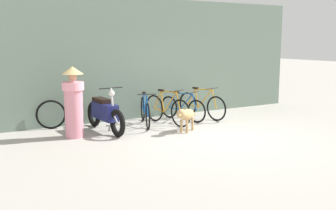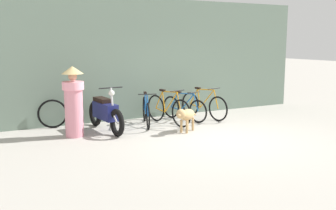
{
  "view_description": "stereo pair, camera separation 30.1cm",
  "coord_description": "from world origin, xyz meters",
  "px_view_note": "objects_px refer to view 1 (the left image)",
  "views": [
    {
      "loc": [
        -5.24,
        -6.83,
        2.16
      ],
      "look_at": [
        -0.71,
        1.12,
        0.65
      ],
      "focal_mm": 42.0,
      "sensor_mm": 36.0,
      "label": 1
    },
    {
      "loc": [
        -4.98,
        -6.98,
        2.16
      ],
      "look_at": [
        -0.71,
        1.12,
        0.65
      ],
      "focal_mm": 42.0,
      "sensor_mm": 36.0,
      "label": 2
    }
  ],
  "objects_px": {
    "bicycle_1": "(167,110)",
    "bicycle_3": "(202,105)",
    "spare_tire_left": "(51,115)",
    "stray_dog": "(186,115)",
    "motorcycle": "(105,113)",
    "bicycle_0": "(145,112)",
    "person_in_robes": "(74,100)",
    "bicycle_2": "(182,108)"
  },
  "relations": [
    {
      "from": "bicycle_3",
      "to": "spare_tire_left",
      "type": "distance_m",
      "value": 4.06
    },
    {
      "from": "bicycle_1",
      "to": "bicycle_2",
      "type": "height_order",
      "value": "bicycle_1"
    },
    {
      "from": "bicycle_2",
      "to": "spare_tire_left",
      "type": "bearing_deg",
      "value": -118.11
    },
    {
      "from": "motorcycle",
      "to": "person_in_robes",
      "type": "xyz_separation_m",
      "value": [
        -0.8,
        -0.2,
        0.4
      ]
    },
    {
      "from": "bicycle_0",
      "to": "stray_dog",
      "type": "distance_m",
      "value": 1.25
    },
    {
      "from": "bicycle_1",
      "to": "stray_dog",
      "type": "bearing_deg",
      "value": -14.32
    },
    {
      "from": "bicycle_3",
      "to": "stray_dog",
      "type": "bearing_deg",
      "value": -59.32
    },
    {
      "from": "stray_dog",
      "to": "spare_tire_left",
      "type": "bearing_deg",
      "value": -69.33
    },
    {
      "from": "bicycle_2",
      "to": "bicycle_3",
      "type": "relative_size",
      "value": 0.9
    },
    {
      "from": "person_in_robes",
      "to": "spare_tire_left",
      "type": "height_order",
      "value": "person_in_robes"
    },
    {
      "from": "bicycle_3",
      "to": "spare_tire_left",
      "type": "bearing_deg",
      "value": -112.46
    },
    {
      "from": "stray_dog",
      "to": "person_in_robes",
      "type": "xyz_separation_m",
      "value": [
        -2.45,
        0.81,
        0.43
      ]
    },
    {
      "from": "bicycle_3",
      "to": "spare_tire_left",
      "type": "xyz_separation_m",
      "value": [
        -4.0,
        0.68,
        -0.0
      ]
    },
    {
      "from": "bicycle_1",
      "to": "bicycle_3",
      "type": "height_order",
      "value": "bicycle_1"
    },
    {
      "from": "bicycle_1",
      "to": "bicycle_0",
      "type": "bearing_deg",
      "value": -115.81
    },
    {
      "from": "bicycle_0",
      "to": "motorcycle",
      "type": "height_order",
      "value": "motorcycle"
    },
    {
      "from": "stray_dog",
      "to": "spare_tire_left",
      "type": "distance_m",
      "value": 3.32
    },
    {
      "from": "motorcycle",
      "to": "spare_tire_left",
      "type": "relative_size",
      "value": 2.7
    },
    {
      "from": "bicycle_1",
      "to": "person_in_robes",
      "type": "distance_m",
      "value": 2.55
    },
    {
      "from": "bicycle_3",
      "to": "bicycle_0",
      "type": "bearing_deg",
      "value": -99.95
    },
    {
      "from": "bicycle_0",
      "to": "bicycle_3",
      "type": "bearing_deg",
      "value": 112.34
    },
    {
      "from": "bicycle_0",
      "to": "person_in_robes",
      "type": "relative_size",
      "value": 1.03
    },
    {
      "from": "bicycle_0",
      "to": "motorcycle",
      "type": "relative_size",
      "value": 0.84
    },
    {
      "from": "bicycle_0",
      "to": "bicycle_1",
      "type": "height_order",
      "value": "bicycle_1"
    },
    {
      "from": "bicycle_1",
      "to": "bicycle_2",
      "type": "bearing_deg",
      "value": 99.78
    },
    {
      "from": "spare_tire_left",
      "to": "motorcycle",
      "type": "bearing_deg",
      "value": -40.3
    },
    {
      "from": "bicycle_1",
      "to": "bicycle_2",
      "type": "distance_m",
      "value": 0.67
    },
    {
      "from": "stray_dog",
      "to": "bicycle_1",
      "type": "bearing_deg",
      "value": -126.79
    },
    {
      "from": "bicycle_1",
      "to": "spare_tire_left",
      "type": "bearing_deg",
      "value": -120.07
    },
    {
      "from": "bicycle_3",
      "to": "person_in_robes",
      "type": "height_order",
      "value": "person_in_robes"
    },
    {
      "from": "bicycle_1",
      "to": "motorcycle",
      "type": "xyz_separation_m",
      "value": [
        -1.7,
        0.01,
        0.06
      ]
    },
    {
      "from": "bicycle_3",
      "to": "stray_dog",
      "type": "xyz_separation_m",
      "value": [
        -1.29,
        -1.22,
        0.04
      ]
    },
    {
      "from": "motorcycle",
      "to": "person_in_robes",
      "type": "relative_size",
      "value": 1.22
    },
    {
      "from": "bicycle_0",
      "to": "bicycle_2",
      "type": "bearing_deg",
      "value": 114.59
    },
    {
      "from": "bicycle_3",
      "to": "motorcycle",
      "type": "relative_size",
      "value": 0.88
    },
    {
      "from": "spare_tire_left",
      "to": "bicycle_1",
      "type": "bearing_deg",
      "value": -18.31
    },
    {
      "from": "bicycle_0",
      "to": "spare_tire_left",
      "type": "distance_m",
      "value": 2.33
    },
    {
      "from": "bicycle_2",
      "to": "motorcycle",
      "type": "xyz_separation_m",
      "value": [
        -2.32,
        -0.23,
        0.11
      ]
    },
    {
      "from": "bicycle_0",
      "to": "stray_dog",
      "type": "bearing_deg",
      "value": 44.01
    },
    {
      "from": "bicycle_0",
      "to": "bicycle_3",
      "type": "relative_size",
      "value": 0.95
    },
    {
      "from": "stray_dog",
      "to": "bicycle_0",
      "type": "bearing_deg",
      "value": -99.71
    },
    {
      "from": "bicycle_1",
      "to": "spare_tire_left",
      "type": "xyz_separation_m",
      "value": [
        -2.76,
        0.91,
        -0.02
      ]
    }
  ]
}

